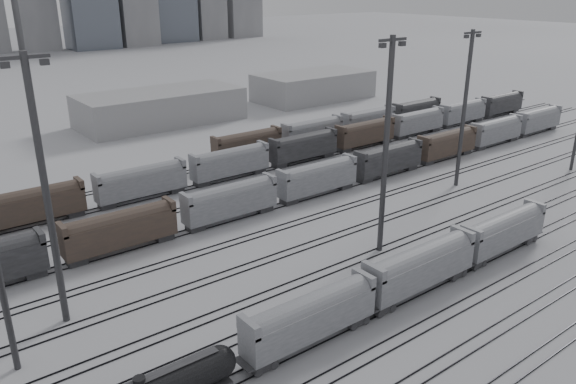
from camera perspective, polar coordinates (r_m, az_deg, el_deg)
ground at (r=69.06m, az=15.35°, el=-9.31°), size 900.00×900.00×0.00m
tracks at (r=79.27m, az=5.36°, el=-4.49°), size 220.00×71.50×0.16m
hopper_car_a at (r=55.65m, az=2.27°, el=-12.39°), size 14.95×2.97×5.35m
hopper_car_b at (r=65.72m, az=13.27°, el=-7.25°), size 15.83×3.15×5.66m
hopper_car_c at (r=78.28m, az=21.02°, el=-3.62°), size 14.93×2.97×5.34m
light_mast_b at (r=59.02m, az=-23.42°, el=0.25°), size 4.46×0.71×27.86m
light_mast_c at (r=70.97m, az=9.94°, el=4.90°), size 4.45×0.71×27.80m
light_mast_d at (r=99.29m, az=17.51°, el=8.31°), size 4.23×0.68×26.46m
bg_string_near at (r=93.19m, az=3.00°, el=1.29°), size 151.00×3.00×5.60m
bg_string_mid at (r=111.00m, az=1.58°, el=4.51°), size 151.00×3.00×5.60m
bg_string_far at (r=127.96m, az=5.44°, el=6.60°), size 66.00×3.00×5.60m
warehouse_mid at (r=145.65m, az=-12.80°, el=8.39°), size 40.00×18.00×8.00m
warehouse_right at (r=172.20m, az=2.61°, el=10.71°), size 35.00×18.00×8.00m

